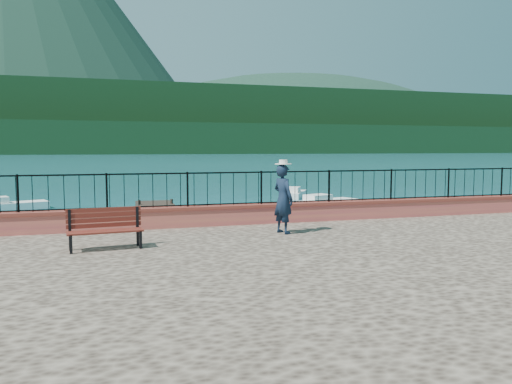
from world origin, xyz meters
TOP-DOWN VIEW (x-y plane):
  - ground at (0.00, 0.00)m, footprint 2000.00×2000.00m
  - parapet at (0.00, 3.70)m, footprint 28.00×0.46m
  - railing at (0.00, 3.70)m, footprint 27.00×0.05m
  - dock at (-2.00, 12.00)m, footprint 2.00×16.00m
  - far_forest at (0.00, 300.00)m, footprint 900.00×60.00m
  - foothills at (0.00, 360.00)m, footprint 900.00×120.00m
  - companion_hill at (220.00, 560.00)m, footprint 448.00×384.00m
  - park_bench at (-4.77, 1.07)m, footprint 1.66×0.68m
  - person at (-0.28, 1.87)m, footprint 0.64×0.77m
  - hat at (-0.28, 1.87)m, footprint 0.44×0.44m
  - boat_1 at (0.66, 12.53)m, footprint 3.68×1.41m
  - boat_2 at (7.60, 16.11)m, footprint 4.37×2.66m
  - boat_3 at (-9.98, 19.92)m, footprint 4.51×2.69m
  - boat_5 at (7.89, 21.98)m, footprint 2.88×3.52m

SIDE VIEW (x-z plane):
  - ground at x=0.00m, z-range 0.00..0.00m
  - companion_hill at x=220.00m, z-range -90.00..90.00m
  - dock at x=-2.00m, z-range 0.00..0.30m
  - boat_1 at x=0.66m, z-range 0.00..0.80m
  - boat_2 at x=7.60m, z-range 0.00..0.80m
  - boat_3 at x=-9.98m, z-range 0.00..0.80m
  - boat_5 at x=7.89m, z-range 0.00..0.80m
  - park_bench at x=-4.77m, z-range 1.03..1.93m
  - parapet at x=0.00m, z-range 1.20..1.78m
  - person at x=-0.28m, z-range 1.20..3.02m
  - railing at x=0.00m, z-range 1.78..2.73m
  - hat at x=-0.28m, z-range 3.02..3.14m
  - far_forest at x=0.00m, z-range 0.00..18.00m
  - foothills at x=0.00m, z-range 0.00..44.00m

